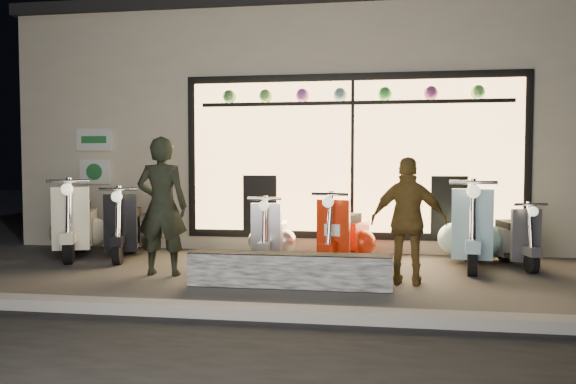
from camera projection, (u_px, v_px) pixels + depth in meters
name	position (u px, v px, depth m)	size (l,w,h in m)	color
ground	(284.00, 276.00, 7.22)	(40.00, 40.00, 0.00)	#383533
kerb	(250.00, 312.00, 5.24)	(40.00, 0.25, 0.12)	slate
shop_building	(321.00, 133.00, 12.03)	(10.20, 6.23, 4.20)	beige
graffiti_barrier	(289.00, 270.00, 6.54)	(2.38, 0.28, 0.40)	black
scooter_silver	(271.00, 235.00, 8.33)	(0.45, 1.31, 0.94)	black
scooter_red	(346.00, 236.00, 8.02)	(0.70, 1.43, 1.02)	black
scooter_black	(128.00, 229.00, 8.73)	(0.70, 1.48, 1.05)	black
scooter_cream	(77.00, 225.00, 8.83)	(0.90, 1.61, 1.16)	black
scooter_blue	(470.00, 232.00, 8.00)	(0.66, 1.65, 1.18)	black
scooter_grey	(511.00, 240.00, 7.99)	(0.54, 1.25, 0.89)	black
man	(162.00, 206.00, 7.23)	(0.65, 0.43, 1.79)	black
woman	(409.00, 221.00, 6.67)	(0.89, 0.37, 1.52)	brown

